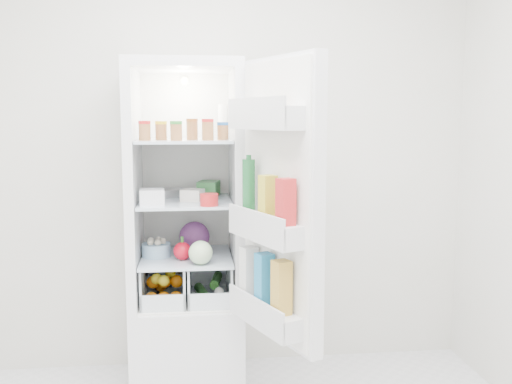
{
  "coord_description": "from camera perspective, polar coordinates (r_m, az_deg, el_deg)",
  "views": [
    {
      "loc": [
        -0.15,
        -1.9,
        1.5
      ],
      "look_at": [
        0.16,
        0.95,
        1.13
      ],
      "focal_mm": 40.0,
      "sensor_mm": 36.0,
      "label": 1
    }
  ],
  "objects": [
    {
      "name": "tub_white",
      "position": [
        2.98,
        -10.35,
        -0.49
      ],
      "size": [
        0.13,
        0.13,
        0.08
      ],
      "primitive_type": "cube",
      "rotation": [
        0.0,
        0.0,
        0.07
      ],
      "color": "silver",
      "rests_on": "shelf_mid"
    },
    {
      "name": "refrigerator",
      "position": [
        3.26,
        -6.91,
        -7.51
      ],
      "size": [
        0.6,
        0.6,
        1.8
      ],
      "color": "silver",
      "rests_on": "ground"
    },
    {
      "name": "tub_green",
      "position": [
        3.26,
        -4.76,
        0.34
      ],
      "size": [
        0.14,
        0.17,
        0.09
      ],
      "primitive_type": "cube",
      "rotation": [
        0.0,
        0.0,
        -0.24
      ],
      "color": "#429149",
      "rests_on": "shelf_mid"
    },
    {
      "name": "tin_red",
      "position": [
        2.9,
        -4.71,
        -0.78
      ],
      "size": [
        0.12,
        0.12,
        0.06
      ],
      "primitive_type": "cylinder",
      "rotation": [
        0.0,
        0.0,
        0.4
      ],
      "color": "red",
      "rests_on": "shelf_mid"
    },
    {
      "name": "room_walls",
      "position": [
        1.91,
        -1.66,
        10.11
      ],
      "size": [
        3.02,
        3.02,
        2.61
      ],
      "color": "beige",
      "rests_on": "ground"
    },
    {
      "name": "crisper_right",
      "position": [
        3.21,
        -4.7,
        -8.71
      ],
      "size": [
        0.23,
        0.46,
        0.22
      ],
      "primitive_type": null,
      "color": "silver",
      "rests_on": "refrigerator"
    },
    {
      "name": "bell_pepper",
      "position": [
        3.08,
        -7.38,
        -5.87
      ],
      "size": [
        0.1,
        0.1,
        0.1
      ],
      "primitive_type": "sphere",
      "color": "red",
      "rests_on": "shelf_low"
    },
    {
      "name": "shelf_top",
      "position": [
        3.09,
        -7.13,
        5.12
      ],
      "size": [
        0.49,
        0.53,
        0.02
      ],
      "primitive_type": "cube",
      "color": "silver",
      "rests_on": "refrigerator"
    },
    {
      "name": "foil_tray",
      "position": [
        3.27,
        -8.57,
        -0.08
      ],
      "size": [
        0.2,
        0.18,
        0.04
      ],
      "primitive_type": "cube",
      "rotation": [
        0.0,
        0.0,
        0.34
      ],
      "color": "silver",
      "rests_on": "shelf_mid"
    },
    {
      "name": "citrus_pile",
      "position": [
        3.19,
        -9.21,
        -9.32
      ],
      "size": [
        0.2,
        0.31,
        0.16
      ],
      "color": "orange",
      "rests_on": "refrigerator"
    },
    {
      "name": "fridge_door",
      "position": [
        2.59,
        2.04,
        -1.66
      ],
      "size": [
        0.37,
        0.58,
        1.3
      ],
      "rotation": [
        0.0,
        0.0,
        1.97
      ],
      "color": "silver",
      "rests_on": "refrigerator"
    },
    {
      "name": "shelf_mid",
      "position": [
        3.12,
        -7.03,
        -0.95
      ],
      "size": [
        0.49,
        0.53,
        0.02
      ],
      "primitive_type": "cube",
      "color": "silver",
      "rests_on": "refrigerator"
    },
    {
      "name": "shelf_low",
      "position": [
        3.18,
        -6.94,
        -6.49
      ],
      "size": [
        0.49,
        0.53,
        0.01
      ],
      "primitive_type": "cube",
      "color": "silver",
      "rests_on": "refrigerator"
    },
    {
      "name": "salad_bag",
      "position": [
        2.98,
        -5.56,
        -6.05
      ],
      "size": [
        0.12,
        0.12,
        0.12
      ],
      "primitive_type": "sphere",
      "color": "#B1CF9B",
      "rests_on": "shelf_low"
    },
    {
      "name": "red_cabbage",
      "position": [
        3.26,
        -6.18,
        -4.46
      ],
      "size": [
        0.17,
        0.17,
        0.17
      ],
      "primitive_type": "sphere",
      "color": "#5D205A",
      "rests_on": "shelf_low"
    },
    {
      "name": "condiment_jars",
      "position": [
        2.97,
        -7.18,
        5.99
      ],
      "size": [
        0.46,
        0.16,
        0.08
      ],
      "color": "#B21919",
      "rests_on": "shelf_top"
    },
    {
      "name": "crisper_left",
      "position": [
        3.22,
        -9.12,
        -8.76
      ],
      "size": [
        0.23,
        0.46,
        0.22
      ],
      "primitive_type": null,
      "color": "silver",
      "rests_on": "refrigerator"
    },
    {
      "name": "veg_pile",
      "position": [
        3.22,
        -4.6,
        -9.52
      ],
      "size": [
        0.16,
        0.3,
        0.1
      ],
      "color": "#184416",
      "rests_on": "refrigerator"
    },
    {
      "name": "squeeze_bottle",
      "position": [
        3.25,
        -3.32,
        7.07
      ],
      "size": [
        0.06,
        0.06,
        0.19
      ],
      "primitive_type": "cylinder",
      "rotation": [
        0.0,
        0.0,
        0.02
      ],
      "color": "white",
      "rests_on": "shelf_top"
    },
    {
      "name": "tub_cream",
      "position": [
        3.08,
        -6.36,
        -0.31
      ],
      "size": [
        0.14,
        0.14,
        0.06
      ],
      "primitive_type": "cube",
      "rotation": [
        0.0,
        0.0,
        -0.32
      ],
      "color": "silver",
      "rests_on": "shelf_mid"
    },
    {
      "name": "mushroom_bowl",
      "position": [
        3.18,
        -9.95,
        -5.74
      ],
      "size": [
        0.17,
        0.17,
        0.07
      ],
      "primitive_type": "cylinder",
      "rotation": [
        0.0,
        0.0,
        0.08
      ],
      "color": "#95BDDE",
      "rests_on": "shelf_low"
    }
  ]
}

